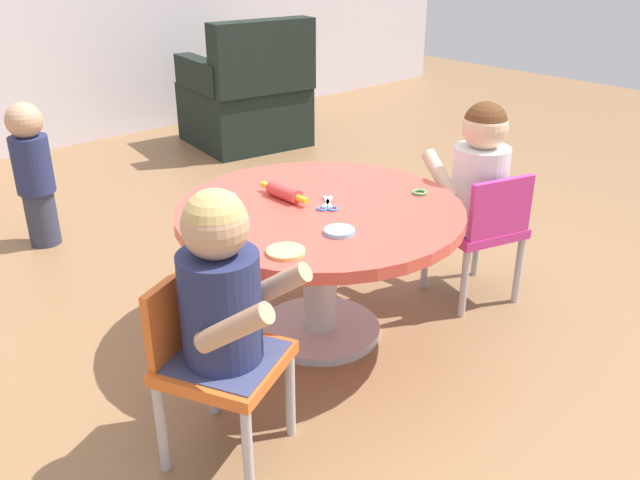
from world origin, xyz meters
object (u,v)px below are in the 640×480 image
(seated_child_left, at_px, (221,286))
(craft_table, at_px, (320,235))
(armchair_dark, at_px, (247,100))
(craft_scissors, at_px, (328,206))
(child_chair_right, at_px, (480,228))
(seated_child_right, at_px, (480,169))
(toddler_standing, at_px, (33,171))
(child_chair_left, at_px, (213,358))
(rolling_pin, at_px, (284,192))

(seated_child_left, bearing_deg, craft_table, 26.65)
(armchair_dark, height_order, craft_scissors, armchair_dark)
(seated_child_left, relative_size, child_chair_right, 0.95)
(seated_child_right, bearing_deg, craft_scissors, 165.82)
(toddler_standing, bearing_deg, child_chair_left, -95.40)
(seated_child_right, relative_size, rolling_pin, 2.21)
(child_chair_right, bearing_deg, craft_scissors, 162.29)
(craft_table, height_order, child_chair_left, child_chair_left)
(child_chair_left, xyz_separation_m, craft_scissors, (0.63, 0.25, 0.20))
(child_chair_left, distance_m, child_chair_right, 1.25)
(seated_child_left, height_order, toddler_standing, seated_child_left)
(child_chair_left, bearing_deg, toddler_standing, 84.60)
(child_chair_left, distance_m, armchair_dark, 3.04)
(armchair_dark, xyz_separation_m, toddler_standing, (-1.69, -0.70, 0.05))
(child_chair_right, bearing_deg, seated_child_left, -176.04)
(seated_child_right, xyz_separation_m, toddler_standing, (-1.10, 1.63, -0.17))
(craft_table, height_order, seated_child_right, seated_child_right)
(craft_scissors, bearing_deg, seated_child_right, -14.18)
(craft_table, distance_m, child_chair_right, 0.68)
(toddler_standing, relative_size, rolling_pin, 2.91)
(child_chair_right, height_order, toddler_standing, toddler_standing)
(craft_table, relative_size, rolling_pin, 4.25)
(armchair_dark, xyz_separation_m, rolling_pin, (-1.29, -2.01, 0.22))
(seated_child_right, height_order, armchair_dark, armchair_dark)
(seated_child_right, relative_size, toddler_standing, 0.76)
(craft_table, relative_size, toddler_standing, 1.46)
(seated_child_left, xyz_separation_m, armchair_dark, (1.84, 2.45, -0.22))
(armchair_dark, relative_size, rolling_pin, 3.68)
(seated_child_right, height_order, rolling_pin, seated_child_right)
(craft_table, height_order, armchair_dark, armchair_dark)
(child_chair_left, xyz_separation_m, rolling_pin, (0.57, 0.40, 0.22))
(toddler_standing, bearing_deg, craft_table, -72.58)
(child_chair_left, relative_size, seated_child_left, 1.05)
(craft_table, height_order, rolling_pin, rolling_pin)
(seated_child_right, height_order, toddler_standing, seated_child_right)
(toddler_standing, bearing_deg, craft_scissors, -72.14)
(craft_table, height_order, child_chair_right, child_chair_right)
(craft_table, relative_size, seated_child_right, 1.92)
(craft_table, bearing_deg, toddler_standing, 107.42)
(seated_child_right, bearing_deg, rolling_pin, 155.88)
(child_chair_left, distance_m, craft_scissors, 0.71)
(seated_child_right, distance_m, craft_scissors, 0.65)
(toddler_standing, relative_size, craft_scissors, 5.02)
(toddler_standing, bearing_deg, seated_child_right, -55.90)
(child_chair_right, relative_size, seated_child_right, 1.05)
(child_chair_left, relative_size, craft_scissors, 4.01)
(child_chair_right, bearing_deg, child_chair_left, -177.73)
(seated_child_right, distance_m, toddler_standing, 1.97)
(child_chair_left, bearing_deg, seated_child_left, -63.79)
(toddler_standing, bearing_deg, child_chair_right, -56.77)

